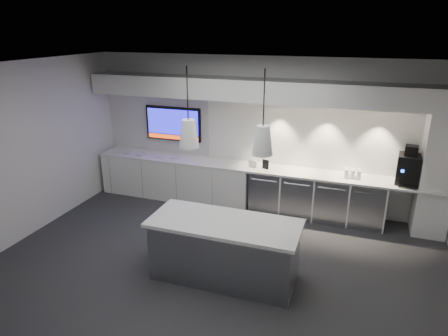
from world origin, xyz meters
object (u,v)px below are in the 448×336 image
at_px(island, 224,250).
at_px(coffee_machine, 409,168).
at_px(wall_tv, 173,124).
at_px(bin, 162,244).

relative_size(island, coffee_machine, 3.14).
bearing_deg(wall_tv, coffee_machine, -3.04).
distance_m(wall_tv, island, 3.62).
relative_size(bin, coffee_machine, 0.63).
bearing_deg(island, wall_tv, 127.69).
xyz_separation_m(wall_tv, bin, (0.96, -2.51, -1.34)).
distance_m(island, bin, 1.19).
height_order(bin, coffee_machine, coffee_machine).
bearing_deg(island, coffee_machine, 44.35).
relative_size(wall_tv, island, 0.58).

